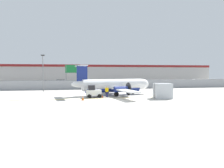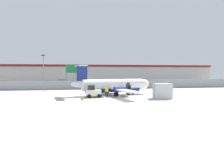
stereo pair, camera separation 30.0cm
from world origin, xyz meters
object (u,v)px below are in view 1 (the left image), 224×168
object	(u,v)px
traffic_cone_near_left	(83,98)
parked_car_6	(140,83)
traffic_cone_near_right	(102,95)
apron_light_pole	(43,70)
cargo_container	(163,91)
parked_car_4	(110,83)
parked_car_1	(60,82)
baggage_tug	(93,92)
parked_car_2	(75,83)
parked_car_5	(117,82)
parked_car_3	(94,83)
commuter_airplane	(114,85)
parked_car_7	(154,82)
ground_crew_worker	(107,91)
highway_sign	(73,71)
parked_car_0	(41,83)

from	to	relation	value
traffic_cone_near_left	parked_car_6	world-z (taller)	parked_car_6
traffic_cone_near_right	apron_light_pole	bearing A→B (deg)	132.65
cargo_container	parked_car_4	bearing A→B (deg)	102.38
parked_car_1	parked_car_6	distance (m)	22.88
baggage_tug	parked_car_2	bearing A→B (deg)	91.36
traffic_cone_near_left	parked_car_5	xyz separation A→B (m)	(11.69, 33.15, 0.58)
traffic_cone_near_right	parked_car_5	xyz separation A→B (m)	(8.67, 30.61, 0.58)
parked_car_3	apron_light_pole	xyz separation A→B (m)	(-11.25, -12.36, 3.41)
commuter_airplane	traffic_cone_near_left	bearing A→B (deg)	-145.52
cargo_container	parked_car_7	distance (m)	28.72
parked_car_7	commuter_airplane	bearing A→B (deg)	-123.15
parked_car_2	apron_light_pole	world-z (taller)	apron_light_pole
traffic_cone_near_right	parked_car_7	distance (m)	30.45
parked_car_7	apron_light_pole	bearing A→B (deg)	-151.86
cargo_container	traffic_cone_near_left	size ratio (longest dim) A/B	4.03
ground_crew_worker	traffic_cone_near_left	bearing A→B (deg)	-35.58
cargo_container	highway_sign	xyz separation A→B (m)	(-13.05, 19.62, 3.04)
cargo_container	parked_car_2	xyz separation A→B (m)	(-12.72, 27.31, -0.21)
baggage_tug	ground_crew_worker	distance (m)	2.05
parked_car_2	parked_car_7	world-z (taller)	same
baggage_tug	parked_car_4	distance (m)	24.34
cargo_container	traffic_cone_near_right	distance (m)	9.01
parked_car_1	parked_car_3	distance (m)	10.99
traffic_cone_near_left	traffic_cone_near_right	size ratio (longest dim) A/B	1.00
parked_car_1	commuter_airplane	bearing A→B (deg)	116.24
commuter_airplane	parked_car_4	distance (m)	20.83
parked_car_3	parked_car_4	distance (m)	4.35
ground_crew_worker	traffic_cone_near_right	size ratio (longest dim) A/B	2.66
cargo_container	apron_light_pole	xyz separation A→B (m)	(-18.81, 13.76, 3.20)
ground_crew_worker	parked_car_3	size ratio (longest dim) A/B	0.39
commuter_airplane	parked_car_5	size ratio (longest dim) A/B	3.72
traffic_cone_near_right	parked_car_4	world-z (taller)	parked_car_4
cargo_container	apron_light_pole	distance (m)	23.52
traffic_cone_near_right	parked_car_1	xyz separation A→B (m)	(-8.31, 29.28, 0.58)
parked_car_2	parked_car_5	world-z (taller)	same
parked_car_1	highway_sign	world-z (taller)	highway_sign
commuter_airplane	apron_light_pole	xyz separation A→B (m)	(-12.69, 8.19, 2.70)
ground_crew_worker	parked_car_7	xyz separation A→B (m)	(17.49, 24.39, -0.06)
parked_car_6	parked_car_1	bearing A→B (deg)	157.58
commuter_airplane	parked_car_7	distance (m)	26.64
parked_car_1	parked_car_7	xyz separation A→B (m)	(26.52, -4.88, 0.00)
parked_car_5	parked_car_4	bearing A→B (deg)	-111.17
parked_car_4	parked_car_6	world-z (taller)	same
commuter_airplane	traffic_cone_near_right	distance (m)	4.03
traffic_cone_near_right	parked_car_4	bearing A→B (deg)	77.15
parked_car_0	parked_car_3	size ratio (longest dim) A/B	0.99
baggage_tug	parked_car_3	distance (m)	23.46
traffic_cone_near_right	highway_sign	world-z (taller)	highway_sign
parked_car_2	parked_car_7	xyz separation A→B (m)	(22.35, -0.25, 0.00)
parked_car_5	parked_car_7	bearing A→B (deg)	-29.22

